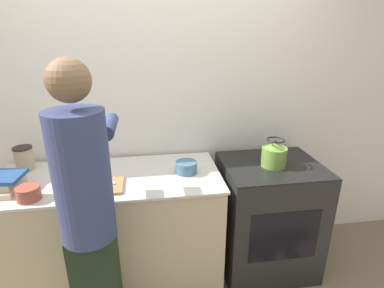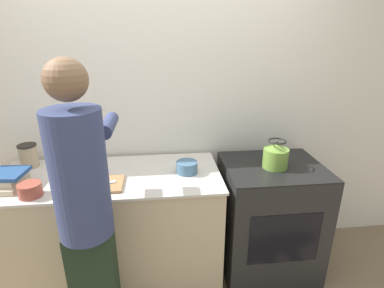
# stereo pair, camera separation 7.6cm
# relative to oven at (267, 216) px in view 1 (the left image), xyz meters

# --- Properties ---
(wall_back) EXTENTS (8.00, 0.05, 2.60)m
(wall_back) POSITION_rel_oven_xyz_m (-0.81, 0.42, 0.84)
(wall_back) COLOR silver
(wall_back) RESTS_ON ground_plane
(counter) EXTENTS (1.58, 0.69, 0.90)m
(counter) POSITION_rel_oven_xyz_m (-1.20, 0.02, -0.01)
(counter) COLOR #C6B28E
(counter) RESTS_ON ground_plane
(oven) EXTENTS (0.73, 0.63, 0.92)m
(oven) POSITION_rel_oven_xyz_m (0.00, 0.00, 0.00)
(oven) COLOR black
(oven) RESTS_ON ground_plane
(person) EXTENTS (0.32, 0.56, 1.75)m
(person) POSITION_rel_oven_xyz_m (-1.25, -0.52, 0.51)
(person) COLOR black
(person) RESTS_ON ground_plane
(cutting_board) EXTENTS (0.29, 0.24, 0.02)m
(cutting_board) POSITION_rel_oven_xyz_m (-1.24, -0.13, 0.44)
(cutting_board) COLOR #A87A4C
(cutting_board) RESTS_ON counter
(knife) EXTENTS (0.25, 0.10, 0.01)m
(knife) POSITION_rel_oven_xyz_m (-1.27, -0.16, 0.46)
(knife) COLOR silver
(knife) RESTS_ON cutting_board
(kettle) EXTENTS (0.18, 0.18, 0.21)m
(kettle) POSITION_rel_oven_xyz_m (-0.01, -0.03, 0.55)
(kettle) COLOR olive
(kettle) RESTS_ON oven
(bowl_prep) EXTENTS (0.14, 0.14, 0.08)m
(bowl_prep) POSITION_rel_oven_xyz_m (-1.65, -0.22, 0.48)
(bowl_prep) COLOR #9E4738
(bowl_prep) RESTS_ON counter
(bowl_mixing) EXTENTS (0.15, 0.15, 0.08)m
(bowl_mixing) POSITION_rel_oven_xyz_m (-0.65, 0.01, 0.48)
(bowl_mixing) COLOR #426684
(bowl_mixing) RESTS_ON counter
(canister_jar) EXTENTS (0.13, 0.13, 0.18)m
(canister_jar) POSITION_rel_oven_xyz_m (-1.82, 0.24, 0.53)
(canister_jar) COLOR tan
(canister_jar) RESTS_ON counter
(book_stack) EXTENTS (0.23, 0.27, 0.11)m
(book_stack) POSITION_rel_oven_xyz_m (-1.82, -0.07, 0.49)
(book_stack) COLOR beige
(book_stack) RESTS_ON counter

